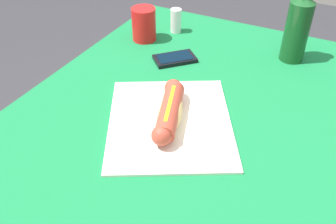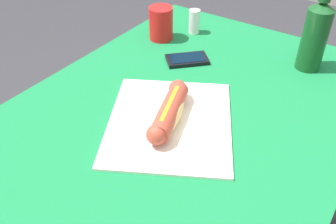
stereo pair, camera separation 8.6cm
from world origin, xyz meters
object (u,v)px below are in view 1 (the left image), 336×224
at_px(soda_bottle, 298,27).
at_px(drinking_cup, 144,24).
at_px(hot_dog, 168,111).
at_px(cell_phone, 175,59).
at_px(salt_shaker, 176,21).

height_order(soda_bottle, drinking_cup, soda_bottle).
xyz_separation_m(hot_dog, drinking_cup, (-0.34, -0.26, 0.02)).
distance_m(cell_phone, salt_shaker, 0.20).
bearing_deg(cell_phone, soda_bottle, 118.52).
distance_m(drinking_cup, salt_shaker, 0.12).
distance_m(hot_dog, salt_shaker, 0.48).
bearing_deg(drinking_cup, soda_bottle, 100.90).
bearing_deg(soda_bottle, hot_dog, -23.91).
bearing_deg(cell_phone, salt_shaker, -154.78).
bearing_deg(salt_shaker, soda_bottle, 88.54).
xyz_separation_m(cell_phone, soda_bottle, (-0.16, 0.30, 0.10)).
relative_size(soda_bottle, salt_shaker, 2.97).
height_order(hot_dog, salt_shaker, salt_shaker).
bearing_deg(drinking_cup, cell_phone, 62.23).
distance_m(soda_bottle, salt_shaker, 0.39).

